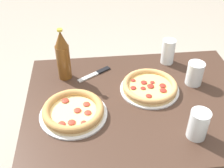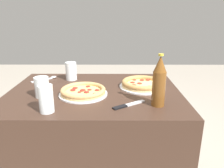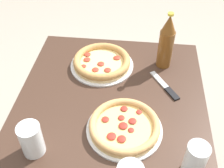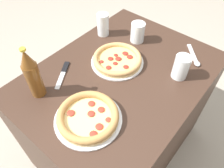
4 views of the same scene
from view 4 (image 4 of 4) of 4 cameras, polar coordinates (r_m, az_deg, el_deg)
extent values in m
plane|color=#A89E8E|center=(1.74, 1.42, -15.51)|extent=(8.00, 8.00, 0.00)
cube|color=#3D281E|center=(1.40, 1.71, -8.51)|extent=(1.02, 0.76, 0.77)
cylinder|color=silver|center=(0.93, -6.21, -9.11)|extent=(0.29, 0.29, 0.01)
cylinder|color=#E5C689|center=(0.92, -6.26, -8.78)|extent=(0.26, 0.26, 0.01)
cylinder|color=#EACC7F|center=(0.92, -6.30, -8.53)|extent=(0.22, 0.22, 0.00)
torus|color=tan|center=(0.91, -6.34, -8.25)|extent=(0.26, 0.26, 0.03)
ellipsoid|color=#A83323|center=(0.92, -5.48, -7.72)|extent=(0.03, 0.03, 0.01)
ellipsoid|color=#A83323|center=(0.88, -3.36, -11.05)|extent=(0.03, 0.03, 0.01)
ellipsoid|color=#A83323|center=(0.93, -2.85, -6.68)|extent=(0.03, 0.03, 0.01)
ellipsoid|color=#A83323|center=(0.93, -10.76, -7.42)|extent=(0.03, 0.03, 0.01)
ellipsoid|color=#A83323|center=(0.90, -0.96, -9.32)|extent=(0.02, 0.02, 0.01)
ellipsoid|color=#A83323|center=(0.87, -4.90, -12.90)|extent=(0.03, 0.03, 0.01)
ellipsoid|color=#A83323|center=(0.95, -5.39, -5.10)|extent=(0.03, 0.03, 0.01)
cylinder|color=silver|center=(1.15, 1.39, 5.81)|extent=(0.28, 0.28, 0.01)
cylinder|color=#DBB775|center=(1.15, 1.40, 6.18)|extent=(0.25, 0.25, 0.01)
cylinder|color=#E5C170|center=(1.14, 1.40, 6.46)|extent=(0.22, 0.22, 0.00)
torus|color=tan|center=(1.14, 1.41, 6.70)|extent=(0.25, 0.25, 0.03)
ellipsoid|color=maroon|center=(1.11, 0.85, 5.41)|extent=(0.03, 0.03, 0.01)
ellipsoid|color=maroon|center=(1.14, 1.66, 6.62)|extent=(0.03, 0.03, 0.01)
ellipsoid|color=maroon|center=(1.13, -2.78, 5.87)|extent=(0.02, 0.02, 0.00)
ellipsoid|color=maroon|center=(1.16, 1.01, 7.57)|extent=(0.02, 0.02, 0.00)
ellipsoid|color=maroon|center=(1.14, -0.39, 6.65)|extent=(0.03, 0.03, 0.01)
ellipsoid|color=maroon|center=(1.10, 3.64, 4.49)|extent=(0.03, 0.03, 0.01)
ellipsoid|color=maroon|center=(1.09, -0.91, 4.35)|extent=(0.03, 0.03, 0.01)
ellipsoid|color=maroon|center=(1.15, 4.63, 7.10)|extent=(0.03, 0.03, 0.01)
ellipsoid|color=maroon|center=(1.17, 3.46, 8.01)|extent=(0.03, 0.03, 0.01)
cylinder|color=white|center=(1.28, 6.71, 13.28)|extent=(0.08, 0.08, 0.11)
cylinder|color=maroon|center=(1.29, 6.61, 12.35)|extent=(0.06, 0.06, 0.06)
cylinder|color=white|center=(1.09, 17.62, 4.26)|extent=(0.08, 0.08, 0.12)
cylinder|color=silver|center=(1.11, 17.41, 3.60)|extent=(0.06, 0.06, 0.08)
cylinder|color=white|center=(1.32, -2.37, 15.26)|extent=(0.07, 0.07, 0.13)
cylinder|color=#F4A323|center=(1.33, -2.33, 14.15)|extent=(0.06, 0.06, 0.06)
cylinder|color=brown|center=(1.01, -19.61, 1.01)|extent=(0.07, 0.07, 0.17)
cone|color=brown|center=(0.92, -21.59, 6.31)|extent=(0.06, 0.06, 0.08)
cylinder|color=gold|center=(0.90, -22.36, 8.36)|extent=(0.03, 0.03, 0.01)
cube|color=black|center=(1.15, -12.07, 4.32)|extent=(0.08, 0.06, 0.01)
cube|color=silver|center=(1.09, -13.37, 0.88)|extent=(0.11, 0.08, 0.01)
cube|color=silver|center=(1.29, 20.25, 7.56)|extent=(0.13, 0.12, 0.01)
ellipsoid|color=silver|center=(1.22, 21.36, 4.99)|extent=(0.05, 0.05, 0.01)
camera|label=1|loc=(0.61, 93.45, 2.32)|focal=45.00mm
camera|label=2|loc=(1.79, -38.21, 29.17)|focal=35.00mm
camera|label=3|loc=(1.41, 25.30, 46.72)|focal=45.00mm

